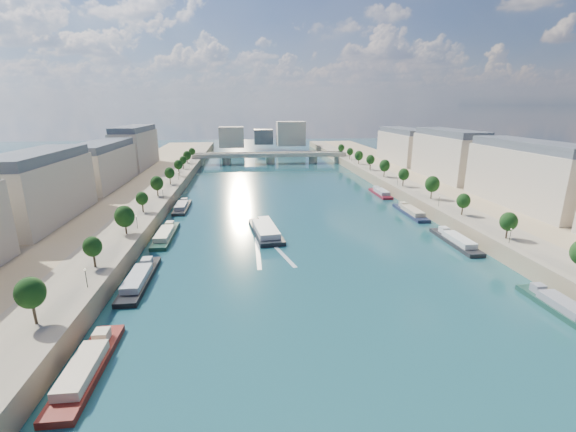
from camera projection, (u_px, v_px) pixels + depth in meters
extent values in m
plane|color=#0D2F3C|center=(294.00, 213.00, 153.99)|extent=(700.00, 700.00, 0.00)
cube|color=#9E8460|center=(106.00, 213.00, 145.48)|extent=(44.00, 520.00, 5.00)
cube|color=#9E8460|center=(464.00, 202.00, 161.12)|extent=(44.00, 520.00, 5.00)
cube|color=gray|center=(146.00, 205.00, 146.40)|extent=(14.00, 520.00, 0.10)
cube|color=gray|center=(431.00, 197.00, 158.78)|extent=(14.00, 520.00, 0.10)
cylinder|color=#382B1E|center=(45.00, 309.00, 67.82)|extent=(0.50, 0.50, 3.82)
ellipsoid|color=black|center=(41.00, 291.00, 66.83)|extent=(4.80, 4.80, 5.52)
cylinder|color=#382B1E|center=(95.00, 258.00, 90.73)|extent=(0.50, 0.50, 3.82)
ellipsoid|color=black|center=(93.00, 244.00, 89.74)|extent=(4.80, 4.80, 5.52)
cylinder|color=#382B1E|center=(125.00, 227.00, 113.65)|extent=(0.50, 0.50, 3.82)
ellipsoid|color=black|center=(123.00, 215.00, 112.65)|extent=(4.80, 4.80, 5.52)
cylinder|color=#382B1E|center=(144.00, 207.00, 136.56)|extent=(0.50, 0.50, 3.82)
ellipsoid|color=black|center=(143.00, 197.00, 135.56)|extent=(4.80, 4.80, 5.52)
cylinder|color=#382B1E|center=(159.00, 192.00, 159.47)|extent=(0.50, 0.50, 3.82)
ellipsoid|color=black|center=(158.00, 184.00, 158.48)|extent=(4.80, 4.80, 5.52)
cylinder|color=#382B1E|center=(169.00, 181.00, 182.38)|extent=(0.50, 0.50, 3.82)
ellipsoid|color=black|center=(168.00, 174.00, 181.39)|extent=(4.80, 4.80, 5.52)
cylinder|color=#382B1E|center=(177.00, 173.00, 205.30)|extent=(0.50, 0.50, 3.82)
ellipsoid|color=black|center=(177.00, 166.00, 204.30)|extent=(4.80, 4.80, 5.52)
cylinder|color=#382B1E|center=(184.00, 166.00, 228.21)|extent=(0.50, 0.50, 3.82)
ellipsoid|color=black|center=(183.00, 160.00, 227.21)|extent=(4.80, 4.80, 5.52)
cylinder|color=#382B1E|center=(189.00, 160.00, 251.12)|extent=(0.50, 0.50, 3.82)
ellipsoid|color=black|center=(189.00, 155.00, 250.13)|extent=(4.80, 4.80, 5.52)
cylinder|color=#382B1E|center=(194.00, 156.00, 274.03)|extent=(0.50, 0.50, 3.82)
ellipsoid|color=black|center=(193.00, 151.00, 273.04)|extent=(4.80, 4.80, 5.52)
cylinder|color=#382B1E|center=(576.00, 264.00, 87.40)|extent=(0.50, 0.50, 3.82)
cylinder|color=#382B1E|center=(507.00, 231.00, 110.31)|extent=(0.50, 0.50, 3.82)
ellipsoid|color=black|center=(509.00, 219.00, 109.32)|extent=(4.80, 4.80, 5.52)
cylinder|color=#382B1E|center=(461.00, 209.00, 133.23)|extent=(0.50, 0.50, 3.82)
ellipsoid|color=black|center=(462.00, 199.00, 132.23)|extent=(4.80, 4.80, 5.52)
cylinder|color=#382B1E|center=(429.00, 194.00, 156.14)|extent=(0.50, 0.50, 3.82)
ellipsoid|color=black|center=(430.00, 185.00, 155.14)|extent=(4.80, 4.80, 5.52)
cylinder|color=#382B1E|center=(405.00, 183.00, 179.05)|extent=(0.50, 0.50, 3.82)
ellipsoid|color=black|center=(406.00, 175.00, 178.05)|extent=(4.80, 4.80, 5.52)
cylinder|color=#382B1E|center=(387.00, 174.00, 201.96)|extent=(0.50, 0.50, 3.82)
ellipsoid|color=black|center=(387.00, 167.00, 200.97)|extent=(4.80, 4.80, 5.52)
cylinder|color=#382B1E|center=(372.00, 167.00, 224.88)|extent=(0.50, 0.50, 3.82)
ellipsoid|color=black|center=(372.00, 161.00, 223.88)|extent=(4.80, 4.80, 5.52)
cylinder|color=#382B1E|center=(360.00, 161.00, 247.79)|extent=(0.50, 0.50, 3.82)
ellipsoid|color=black|center=(360.00, 156.00, 246.79)|extent=(4.80, 4.80, 5.52)
cylinder|color=#382B1E|center=(350.00, 156.00, 270.70)|extent=(0.50, 0.50, 3.82)
ellipsoid|color=black|center=(350.00, 151.00, 269.70)|extent=(4.80, 4.80, 5.52)
cylinder|color=#382B1E|center=(342.00, 152.00, 293.61)|extent=(0.50, 0.50, 3.82)
ellipsoid|color=black|center=(342.00, 148.00, 292.62)|extent=(4.80, 4.80, 5.52)
cylinder|color=black|center=(86.00, 279.00, 79.53)|extent=(0.14, 0.14, 4.00)
sphere|color=#FFE5B2|center=(85.00, 270.00, 78.94)|extent=(0.36, 0.36, 0.36)
cylinder|color=black|center=(137.00, 223.00, 117.71)|extent=(0.14, 0.14, 4.00)
sphere|color=#FFE5B2|center=(136.00, 216.00, 117.13)|extent=(0.36, 0.36, 0.36)
cylinder|color=black|center=(163.00, 194.00, 155.90)|extent=(0.14, 0.14, 4.00)
sphere|color=#FFE5B2|center=(162.00, 189.00, 155.32)|extent=(0.36, 0.36, 0.36)
cylinder|color=black|center=(179.00, 176.00, 194.09)|extent=(0.14, 0.14, 4.00)
sphere|color=#FFE5B2|center=(178.00, 172.00, 193.51)|extent=(0.36, 0.36, 0.36)
cylinder|color=black|center=(189.00, 165.00, 232.27)|extent=(0.14, 0.14, 4.00)
sphere|color=#FFE5B2|center=(189.00, 161.00, 231.69)|extent=(0.36, 0.36, 0.36)
cylinder|color=black|center=(510.00, 236.00, 105.24)|extent=(0.14, 0.14, 4.00)
sphere|color=#FFE5B2|center=(511.00, 229.00, 104.66)|extent=(0.36, 0.36, 0.36)
cylinder|color=black|center=(439.00, 202.00, 143.43)|extent=(0.14, 0.14, 4.00)
sphere|color=#FFE5B2|center=(439.00, 196.00, 142.85)|extent=(0.36, 0.36, 0.36)
cylinder|color=black|center=(398.00, 181.00, 181.62)|extent=(0.14, 0.14, 4.00)
sphere|color=#FFE5B2|center=(398.00, 177.00, 181.04)|extent=(0.36, 0.36, 0.36)
cylinder|color=black|center=(371.00, 168.00, 219.81)|extent=(0.14, 0.14, 4.00)
sphere|color=#FFE5B2|center=(371.00, 164.00, 219.22)|extent=(0.36, 0.36, 0.36)
cylinder|color=black|center=(352.00, 159.00, 257.99)|extent=(0.14, 0.14, 4.00)
sphere|color=#FFE5B2|center=(352.00, 156.00, 257.41)|extent=(0.36, 0.36, 0.36)
cube|color=#BAA88F|center=(41.00, 191.00, 124.38)|extent=(16.00, 52.00, 20.00)
cube|color=#474C54|center=(34.00, 155.00, 121.16)|extent=(14.72, 50.44, 3.20)
cube|color=#BAA88F|center=(103.00, 164.00, 179.75)|extent=(16.00, 52.00, 20.00)
cube|color=#474C54|center=(100.00, 139.00, 176.54)|extent=(14.72, 50.44, 3.20)
cube|color=#BAA88F|center=(136.00, 150.00, 235.12)|extent=(16.00, 52.00, 20.00)
cube|color=#474C54|center=(134.00, 131.00, 231.91)|extent=(14.72, 50.44, 3.20)
cube|color=#BAA88F|center=(527.00, 180.00, 142.83)|extent=(16.00, 52.00, 20.00)
cube|color=#474C54|center=(532.00, 148.00, 139.62)|extent=(14.72, 50.44, 3.20)
cube|color=#BAA88F|center=(447.00, 159.00, 198.20)|extent=(16.00, 52.00, 20.00)
cube|color=#474C54|center=(450.00, 136.00, 194.99)|extent=(14.72, 50.44, 3.20)
cube|color=#BAA88F|center=(403.00, 147.00, 253.58)|extent=(16.00, 52.00, 20.00)
cube|color=#474C54|center=(404.00, 129.00, 250.36)|extent=(14.72, 50.44, 3.20)
cube|color=#BAA88F|center=(232.00, 137.00, 347.34)|extent=(22.00, 18.00, 18.00)
cube|color=#BAA88F|center=(291.00, 133.00, 362.30)|extent=(26.00, 20.00, 22.00)
cube|color=#474C54|center=(263.00, 137.00, 375.02)|extent=(18.00, 16.00, 14.00)
cube|color=#C1B79E|center=(270.00, 155.00, 283.22)|extent=(112.00, 11.00, 2.20)
cube|color=#C1B79E|center=(271.00, 154.00, 278.03)|extent=(112.00, 0.80, 0.90)
cube|color=#C1B79E|center=(270.00, 152.00, 287.57)|extent=(112.00, 0.80, 0.90)
cylinder|color=#C1B79E|center=(227.00, 161.00, 280.77)|extent=(6.40, 6.40, 5.00)
cylinder|color=#C1B79E|center=(270.00, 160.00, 284.24)|extent=(6.40, 6.40, 5.00)
cylinder|color=#C1B79E|center=(313.00, 159.00, 287.72)|extent=(6.40, 6.40, 5.00)
cube|color=#C1B79E|center=(199.00, 161.00, 278.60)|extent=(6.00, 12.00, 5.00)
cube|color=#C1B79E|center=(339.00, 159.00, 289.89)|extent=(6.00, 12.00, 5.00)
cube|color=black|center=(265.00, 232.00, 129.72)|extent=(11.20, 28.50, 1.98)
cube|color=silver|center=(266.00, 229.00, 127.08)|extent=(8.62, 18.69, 1.78)
cube|color=silver|center=(264.00, 220.00, 137.14)|extent=(4.33, 3.78, 1.80)
cube|color=silver|center=(258.00, 252.00, 113.24)|extent=(1.25, 26.00, 0.04)
cube|color=silver|center=(279.00, 251.00, 113.94)|extent=(7.40, 25.53, 0.04)
cube|color=maroon|center=(88.00, 370.00, 62.37)|extent=(5.00, 23.45, 1.80)
cube|color=beige|center=(82.00, 368.00, 60.10)|extent=(4.10, 12.90, 1.60)
cube|color=beige|center=(102.00, 335.00, 68.58)|extent=(2.50, 2.81, 1.80)
cube|color=black|center=(140.00, 281.00, 93.97)|extent=(5.00, 26.13, 1.80)
cube|color=#A5AAB0|center=(137.00, 278.00, 91.51)|extent=(4.10, 14.37, 1.60)
cube|color=#A5AAB0|center=(147.00, 261.00, 100.96)|extent=(2.50, 3.14, 1.80)
cube|color=#194030|center=(166.00, 236.00, 125.71)|extent=(5.00, 25.96, 1.80)
cube|color=beige|center=(164.00, 234.00, 123.26)|extent=(4.10, 14.28, 1.60)
cube|color=beige|center=(170.00, 224.00, 132.65)|extent=(2.50, 3.11, 1.80)
cube|color=black|center=(182.00, 208.00, 159.98)|extent=(5.00, 22.20, 1.80)
cube|color=gray|center=(181.00, 205.00, 157.82)|extent=(4.10, 12.21, 1.60)
cube|color=gray|center=(184.00, 200.00, 165.84)|extent=(2.50, 2.66, 1.80)
cube|color=#183C32|center=(557.00, 308.00, 81.32)|extent=(5.00, 19.10, 1.80)
cube|color=gray|center=(564.00, 304.00, 79.39)|extent=(4.10, 10.51, 1.60)
cube|color=gray|center=(538.00, 288.00, 86.29)|extent=(2.50, 2.29, 1.80)
cube|color=#232325|center=(455.00, 242.00, 120.16)|extent=(5.00, 24.54, 1.80)
cube|color=silver|center=(459.00, 239.00, 117.81)|extent=(4.10, 13.50, 1.60)
cube|color=silver|center=(444.00, 230.00, 126.69)|extent=(2.50, 2.95, 1.80)
cube|color=#1C243F|center=(410.00, 213.00, 152.36)|extent=(5.00, 25.29, 1.80)
cube|color=#BFAE8F|center=(413.00, 211.00, 149.96)|extent=(4.10, 13.91, 1.60)
cube|color=#BFAE8F|center=(403.00, 204.00, 159.11)|extent=(2.50, 3.03, 1.80)
cube|color=maroon|center=(380.00, 194.00, 185.30)|extent=(5.00, 21.17, 1.80)
cube|color=#A3A9AF|center=(382.00, 192.00, 183.21)|extent=(4.10, 11.65, 1.60)
cube|color=#A3A9AF|center=(376.00, 188.00, 190.86)|extent=(2.50, 2.54, 1.80)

